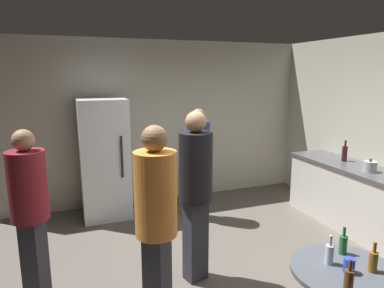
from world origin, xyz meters
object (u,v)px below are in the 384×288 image
at_px(wine_bottle_on_counter, 345,153).
at_px(foreground_table, 345,282).
at_px(plastic_cup_blue, 349,265).
at_px(beer_bottle_brown, 349,280).
at_px(person_in_black_shirt, 196,184).
at_px(kettle, 370,166).
at_px(refrigerator, 104,159).
at_px(person_in_maroon_shirt, 30,204).
at_px(beer_bottle_clear, 329,254).
at_px(person_in_navy_shirt, 198,155).
at_px(person_in_orange_shirt, 156,215).
at_px(beer_bottle_amber, 373,261).
at_px(beer_bottle_green, 343,244).

distance_m(wine_bottle_on_counter, foreground_table, 2.84).
bearing_deg(plastic_cup_blue, beer_bottle_brown, -135.50).
relative_size(wine_bottle_on_counter, person_in_black_shirt, 0.17).
distance_m(kettle, wine_bottle_on_counter, 0.57).
bearing_deg(plastic_cup_blue, refrigerator, 111.39).
xyz_separation_m(refrigerator, person_in_maroon_shirt, (-0.88, -1.83, 0.08)).
height_order(beer_bottle_clear, person_in_navy_shirt, person_in_navy_shirt).
xyz_separation_m(beer_bottle_brown, plastic_cup_blue, (0.17, 0.17, -0.03)).
height_order(wine_bottle_on_counter, person_in_orange_shirt, person_in_orange_shirt).
distance_m(refrigerator, person_in_orange_shirt, 2.64).
bearing_deg(person_in_maroon_shirt, kettle, 23.12).
xyz_separation_m(refrigerator, wine_bottle_on_counter, (3.28, -1.36, 0.12)).
distance_m(beer_bottle_amber, person_in_navy_shirt, 2.93).
relative_size(refrigerator, person_in_orange_shirt, 1.02).
distance_m(kettle, person_in_navy_shirt, 2.31).
xyz_separation_m(person_in_navy_shirt, person_in_maroon_shirt, (-2.17, -1.26, 0.01)).
distance_m(refrigerator, person_in_navy_shirt, 1.41).
xyz_separation_m(person_in_black_shirt, person_in_maroon_shirt, (-1.56, 0.22, -0.08)).
bearing_deg(kettle, plastic_cup_blue, -140.24).
bearing_deg(wine_bottle_on_counter, person_in_maroon_shirt, -173.53).
bearing_deg(beer_bottle_amber, beer_bottle_green, 93.20).
xyz_separation_m(kettle, person_in_orange_shirt, (-3.05, -0.71, 0.07)).
bearing_deg(foreground_table, person_in_maroon_shirt, 144.81).
distance_m(wine_bottle_on_counter, plastic_cup_blue, 2.85).
distance_m(wine_bottle_on_counter, person_in_orange_shirt, 3.41).
height_order(beer_bottle_amber, beer_bottle_brown, same).
bearing_deg(kettle, foreground_table, -140.68).
distance_m(person_in_navy_shirt, person_in_maroon_shirt, 2.51).
bearing_deg(beer_bottle_amber, person_in_maroon_shirt, 145.31).
bearing_deg(person_in_navy_shirt, person_in_maroon_shirt, -83.08).
height_order(beer_bottle_amber, person_in_maroon_shirt, person_in_maroon_shirt).
relative_size(beer_bottle_amber, person_in_black_shirt, 0.13).
distance_m(wine_bottle_on_counter, beer_bottle_clear, 2.78).
height_order(kettle, beer_bottle_green, kettle).
relative_size(beer_bottle_green, person_in_orange_shirt, 0.13).
relative_size(refrigerator, kettle, 7.38).
bearing_deg(person_in_black_shirt, person_in_navy_shirt, 142.66).
bearing_deg(beer_bottle_clear, foreground_table, -60.61).
height_order(beer_bottle_clear, person_in_orange_shirt, person_in_orange_shirt).
xyz_separation_m(refrigerator, beer_bottle_brown, (1.17, -3.61, -0.08)).
bearing_deg(beer_bottle_amber, person_in_orange_shirt, 148.54).
xyz_separation_m(kettle, person_in_navy_shirt, (-1.88, 1.35, 0.00)).
height_order(beer_bottle_brown, beer_bottle_green, same).
bearing_deg(beer_bottle_green, foreground_table, -127.30).
bearing_deg(person_in_orange_shirt, wine_bottle_on_counter, 63.08).
bearing_deg(plastic_cup_blue, wine_bottle_on_counter, 47.03).
distance_m(beer_bottle_brown, plastic_cup_blue, 0.25).
xyz_separation_m(beer_bottle_brown, person_in_maroon_shirt, (-2.05, 1.78, 0.16)).
relative_size(foreground_table, beer_bottle_brown, 3.48).
bearing_deg(person_in_black_shirt, beer_bottle_amber, 15.15).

